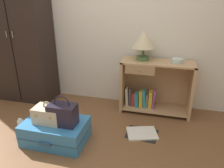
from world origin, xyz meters
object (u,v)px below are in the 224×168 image
Objects in this scene: suitcase_large at (56,131)px; train_case at (48,114)px; table_lamp at (144,40)px; bowl at (177,61)px; wardrobe at (20,32)px; handbag at (63,114)px; bookshelf at (153,87)px; bottle at (21,127)px; open_book_on_floor at (142,133)px.

train_case reaches higher than suitcase_large.
table_lamp is 2.61× the size of bowl.
bowl is at bearing 37.05° from train_case.
wardrobe reaches higher than handbag.
suitcase_large is (-0.84, -1.03, -0.89)m from table_lamp.
bowl is (0.45, -0.02, -0.24)m from table_lamp.
bowl is at bearing 41.21° from handbag.
suitcase_large is at bearing -141.99° from bowl.
table_lamp reaches higher than bookshelf.
bottle is at bearing -145.76° from bookshelf.
suitcase_large is 2.30× the size of train_case.
table_lamp is at bearing 55.59° from handbag.
table_lamp is at bearing 49.27° from train_case.
bottle is (-0.41, 0.02, -0.25)m from train_case.
train_case is 0.48m from bottle.
wardrobe is 2.19× the size of bookshelf.
bookshelf is 4.48× the size of bottle.
table_lamp reaches higher than suitcase_large.
table_lamp is 1.42m from handbag.
open_book_on_floor is at bearing 20.99° from train_case.
bottle is 0.52× the size of open_book_on_floor.
bottle is at bearing -60.88° from wardrobe.
handbag is (1.12, -0.99, -0.69)m from wardrobe.
bowl is 0.37× the size of open_book_on_floor.
wardrobe reaches higher than open_book_on_floor.
wardrobe reaches higher than bowl.
table_lamp reaches higher than bowl.
table_lamp is at bearing 50.93° from suitcase_large.
handbag reaches higher than suitcase_large.
wardrobe is 6.94× the size of train_case.
train_case is (-0.06, -0.01, 0.22)m from suitcase_large.
table_lamp is at bearing 177.22° from bowl.
bowl is 0.71× the size of bottle.
wardrobe reaches higher than suitcase_large.
handbag is at bearing -41.32° from wardrobe.
train_case is at bearing -136.28° from bookshelf.
wardrobe is 13.88× the size of bowl.
table_lamp is 1.53m from train_case.
open_book_on_floor is (0.83, 0.39, -0.37)m from handbag.
open_book_on_floor is at bearing -118.46° from bowl.
wardrobe is 5.31× the size of table_lamp.
train_case is 0.18m from handbag.
bookshelf is 1.46m from suitcase_large.
suitcase_large is at bearing -44.02° from wardrobe.
table_lamp reaches higher than open_book_on_floor.
train_case is at bearing -169.48° from suitcase_large.
open_book_on_floor is (0.11, -0.66, -1.01)m from table_lamp.
bowl reaches higher than bookshelf.
wardrobe reaches higher than table_lamp.
train_case is at bearing -46.13° from wardrobe.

